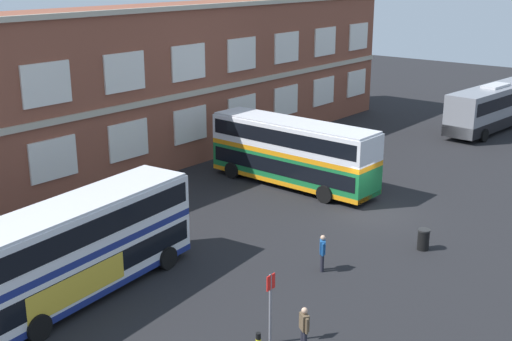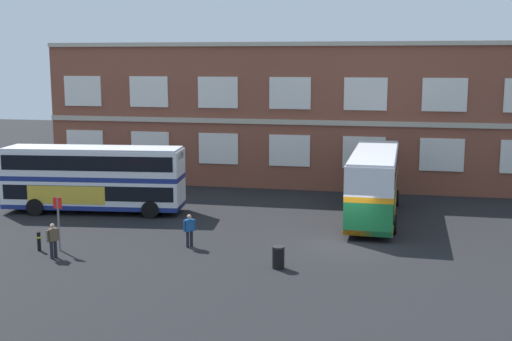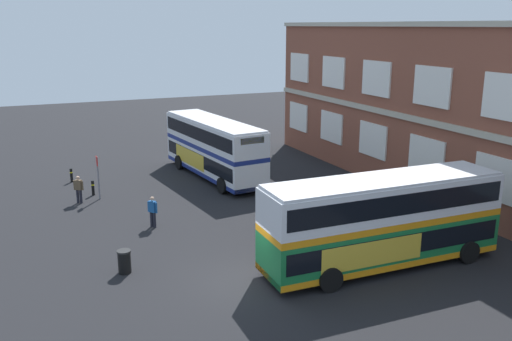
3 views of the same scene
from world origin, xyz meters
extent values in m
plane|color=black|center=(0.00, 2.00, 0.00)|extent=(120.00, 120.00, 0.00)
cube|color=#B2A893|center=(0.11, 13.92, 4.96)|extent=(47.86, 0.16, 0.36)
cube|color=silver|center=(-21.16, 13.94, 2.89)|extent=(2.98, 0.12, 2.27)
cube|color=silver|center=(-15.85, 13.94, 2.89)|extent=(2.98, 0.12, 2.27)
cube|color=silver|center=(-10.53, 13.94, 2.89)|extent=(2.98, 0.12, 2.27)
cube|color=silver|center=(-5.21, 13.94, 2.89)|extent=(2.98, 0.12, 2.27)
cube|color=silver|center=(0.11, 13.94, 2.89)|extent=(2.98, 0.12, 2.27)
cube|color=silver|center=(-21.16, 13.94, 7.02)|extent=(2.98, 0.12, 2.27)
cube|color=silver|center=(-15.85, 13.94, 7.02)|extent=(2.98, 0.12, 2.27)
cube|color=silver|center=(-10.53, 13.94, 7.02)|extent=(2.98, 0.12, 2.27)
cube|color=silver|center=(-5.21, 13.94, 7.02)|extent=(2.98, 0.12, 2.27)
cube|color=silver|center=(0.11, 13.94, 7.02)|extent=(2.98, 0.12, 2.27)
cube|color=silver|center=(-15.96, 4.44, 1.23)|extent=(11.21, 3.74, 1.75)
cube|color=black|center=(-15.96, 4.44, 1.44)|extent=(10.78, 3.73, 0.90)
cube|color=navy|center=(-15.96, 4.44, 2.25)|extent=(11.21, 3.74, 0.30)
cube|color=silver|center=(-15.96, 4.44, 3.17)|extent=(11.21, 3.74, 1.55)
cube|color=black|center=(-15.96, 4.44, 3.25)|extent=(10.78, 3.73, 0.90)
cube|color=navy|center=(-15.96, 4.44, 0.49)|extent=(11.21, 3.76, 0.28)
cube|color=silver|center=(-15.96, 4.44, 4.01)|extent=(10.98, 3.61, 0.12)
cube|color=gold|center=(-17.13, 3.02, 1.31)|extent=(4.81, 0.56, 1.10)
cube|color=yellow|center=(-10.52, 5.04, 3.60)|extent=(0.24, 1.65, 0.40)
cylinder|color=black|center=(-12.00, 3.60, 0.52)|extent=(1.07, 0.43, 1.04)
cylinder|color=black|center=(-12.27, 6.13, 0.52)|extent=(1.07, 0.43, 1.04)
cylinder|color=black|center=(-19.10, 2.82, 0.52)|extent=(1.07, 0.43, 1.04)
cylinder|color=black|center=(-19.38, 5.35, 0.52)|extent=(1.07, 0.43, 1.04)
cube|color=#197038|center=(1.08, 6.21, 1.23)|extent=(2.78, 11.05, 1.75)
cube|color=black|center=(1.08, 6.21, 1.44)|extent=(2.81, 10.61, 0.90)
cube|color=orange|center=(1.08, 6.21, 2.25)|extent=(2.78, 11.05, 0.30)
cube|color=silver|center=(1.08, 6.21, 3.17)|extent=(2.78, 11.05, 1.55)
cube|color=black|center=(1.08, 6.21, 3.25)|extent=(2.81, 10.61, 0.90)
cube|color=orange|center=(1.08, 6.21, 0.49)|extent=(2.80, 11.05, 0.28)
cube|color=silver|center=(1.08, 6.21, 4.01)|extent=(2.67, 10.83, 0.12)
cube|color=gold|center=(2.34, 4.87, 1.31)|extent=(0.13, 4.84, 1.10)
cube|color=yellow|center=(1.19, 11.68, 3.60)|extent=(1.66, 0.09, 0.40)
cylinder|color=black|center=(2.43, 10.04, 0.52)|extent=(0.34, 1.05, 1.04)
cylinder|color=black|center=(-0.12, 10.09, 0.52)|extent=(0.34, 1.05, 1.04)
cylinder|color=black|center=(2.28, 2.89, 0.52)|extent=(0.34, 1.05, 1.04)
cylinder|color=black|center=(-0.27, 2.94, 0.52)|extent=(0.34, 1.05, 1.04)
cylinder|color=black|center=(-13.57, -4.92, 0.42)|extent=(0.22, 0.22, 0.85)
cylinder|color=black|center=(-13.68, -5.08, 0.42)|extent=(0.22, 0.22, 0.85)
cube|color=brown|center=(-13.62, -5.00, 1.15)|extent=(0.42, 0.47, 0.60)
cylinder|color=brown|center=(-13.48, -4.78, 1.12)|extent=(0.15, 0.15, 0.57)
cylinder|color=brown|center=(-13.77, -5.21, 1.12)|extent=(0.15, 0.15, 0.57)
sphere|color=tan|center=(-13.62, -5.00, 1.59)|extent=(0.22, 0.22, 0.22)
cylinder|color=black|center=(-7.89, -1.96, 0.42)|extent=(0.22, 0.22, 0.85)
cylinder|color=black|center=(-7.73, -1.84, 0.42)|extent=(0.22, 0.22, 0.85)
cube|color=#194C8C|center=(-7.81, -1.90, 1.15)|extent=(0.46, 0.43, 0.60)
cylinder|color=#194C8C|center=(-8.02, -2.05, 1.12)|extent=(0.15, 0.15, 0.57)
cylinder|color=#194C8C|center=(-7.60, -1.74, 1.12)|extent=(0.15, 0.15, 0.57)
sphere|color=tan|center=(-7.81, -1.90, 1.59)|extent=(0.22, 0.22, 0.22)
cylinder|color=slate|center=(-13.96, -3.76, 1.35)|extent=(0.10, 0.10, 2.70)
cube|color=red|center=(-13.96, -3.78, 2.42)|extent=(0.44, 0.04, 0.56)
cylinder|color=black|center=(-2.83, -4.35, 0.47)|extent=(0.56, 0.56, 0.95)
cylinder|color=black|center=(-2.83, -4.35, 0.99)|extent=(0.60, 0.60, 0.08)
cylinder|color=black|center=(-14.94, -4.02, 0.47)|extent=(0.18, 0.18, 0.95)
cylinder|color=yellow|center=(-14.94, -4.02, 0.68)|extent=(0.19, 0.19, 0.08)
cylinder|color=black|center=(-18.64, -4.94, 0.47)|extent=(0.18, 0.18, 0.95)
cylinder|color=yellow|center=(-18.64, -4.94, 0.68)|extent=(0.19, 0.19, 0.08)
camera|label=1|loc=(-30.64, -16.66, 12.98)|focal=46.76mm
camera|label=2|loc=(2.10, -32.90, 9.37)|focal=46.43mm
camera|label=3|loc=(19.51, -8.00, 10.42)|focal=38.48mm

